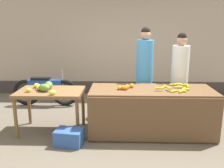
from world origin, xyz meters
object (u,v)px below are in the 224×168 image
at_px(produce_crate, 69,137).
at_px(produce_sack, 100,107).
at_px(vendor_woman_blue_shirt, 144,74).
at_px(vendor_woman_white_shirt, 179,77).
at_px(parked_motorcycle, 45,90).

xyz_separation_m(produce_crate, produce_sack, (0.41, 1.23, 0.11)).
height_order(vendor_woman_blue_shirt, produce_sack, vendor_woman_blue_shirt).
bearing_deg(produce_crate, vendor_woman_white_shirt, 30.88).
xyz_separation_m(vendor_woman_white_shirt, produce_crate, (-2.04, -1.22, -0.77)).
distance_m(vendor_woman_blue_shirt, produce_sack, 1.17).
distance_m(vendor_woman_blue_shirt, vendor_woman_white_shirt, 0.72).
height_order(vendor_woman_white_shirt, parked_motorcycle, vendor_woman_white_shirt).
xyz_separation_m(vendor_woman_blue_shirt, produce_crate, (-1.33, -1.21, -0.83)).
bearing_deg(vendor_woman_white_shirt, produce_crate, -149.12).
relative_size(vendor_woman_blue_shirt, parked_motorcycle, 1.18).
distance_m(produce_crate, produce_sack, 1.30).
relative_size(parked_motorcycle, produce_sack, 3.40).
bearing_deg(parked_motorcycle, produce_crate, -63.67).
bearing_deg(produce_crate, parked_motorcycle, 116.33).
relative_size(vendor_woman_blue_shirt, produce_sack, 4.03).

